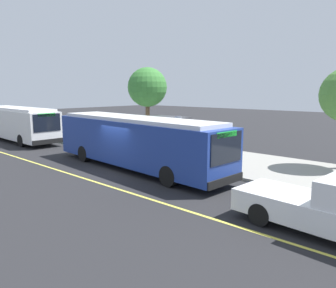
{
  "coord_description": "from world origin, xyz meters",
  "views": [
    {
      "loc": [
        13.78,
        -11.19,
        4.4
      ],
      "look_at": [
        2.4,
        1.39,
        1.61
      ],
      "focal_mm": 34.74,
      "sensor_mm": 36.0,
      "label": 1
    }
  ],
  "objects_px": {
    "transit_bus_second": "(18,123)",
    "waiting_bench": "(168,145)",
    "route_sign_post": "(178,133)",
    "transit_bus_main": "(136,141)",
    "pedestrian_commuter": "(164,140)",
    "pickup_truck": "(331,209)"
  },
  "relations": [
    {
      "from": "transit_bus_second",
      "to": "waiting_bench",
      "type": "bearing_deg",
      "value": 18.45
    },
    {
      "from": "route_sign_post",
      "to": "waiting_bench",
      "type": "bearing_deg",
      "value": 141.46
    },
    {
      "from": "transit_bus_main",
      "to": "route_sign_post",
      "type": "xyz_separation_m",
      "value": [
        1.18,
        2.33,
        0.34
      ]
    },
    {
      "from": "transit_bus_main",
      "to": "pedestrian_commuter",
      "type": "distance_m",
      "value": 3.94
    },
    {
      "from": "transit_bus_second",
      "to": "transit_bus_main",
      "type": "bearing_deg",
      "value": -0.12
    },
    {
      "from": "pickup_truck",
      "to": "pedestrian_commuter",
      "type": "distance_m",
      "value": 13.33
    },
    {
      "from": "pickup_truck",
      "to": "pedestrian_commuter",
      "type": "xyz_separation_m",
      "value": [
        -12.11,
        5.57,
        0.26
      ]
    },
    {
      "from": "transit_bus_main",
      "to": "transit_bus_second",
      "type": "relative_size",
      "value": 1.13
    },
    {
      "from": "waiting_bench",
      "to": "pedestrian_commuter",
      "type": "distance_m",
      "value": 1.13
    },
    {
      "from": "pedestrian_commuter",
      "to": "pickup_truck",
      "type": "bearing_deg",
      "value": -24.68
    },
    {
      "from": "transit_bus_main",
      "to": "waiting_bench",
      "type": "xyz_separation_m",
      "value": [
        -1.69,
        4.62,
        -0.99
      ]
    },
    {
      "from": "transit_bus_second",
      "to": "pickup_truck",
      "type": "distance_m",
      "value": 26.36
    },
    {
      "from": "pickup_truck",
      "to": "route_sign_post",
      "type": "xyz_separation_m",
      "value": [
        -9.67,
        4.2,
        1.1
      ]
    },
    {
      "from": "transit_bus_second",
      "to": "route_sign_post",
      "type": "xyz_separation_m",
      "value": [
        16.61,
        2.3,
        0.34
      ]
    },
    {
      "from": "transit_bus_main",
      "to": "pedestrian_commuter",
      "type": "bearing_deg",
      "value": 108.83
    },
    {
      "from": "transit_bus_main",
      "to": "pickup_truck",
      "type": "height_order",
      "value": "transit_bus_main"
    },
    {
      "from": "transit_bus_second",
      "to": "pickup_truck",
      "type": "bearing_deg",
      "value": -4.15
    },
    {
      "from": "transit_bus_second",
      "to": "pickup_truck",
      "type": "xyz_separation_m",
      "value": [
        26.28,
        -1.91,
        -0.76
      ]
    },
    {
      "from": "transit_bus_main",
      "to": "pedestrian_commuter",
      "type": "xyz_separation_m",
      "value": [
        -1.26,
        3.69,
        -0.5
      ]
    },
    {
      "from": "transit_bus_main",
      "to": "pickup_truck",
      "type": "relative_size",
      "value": 2.29
    },
    {
      "from": "waiting_bench",
      "to": "transit_bus_second",
      "type": "bearing_deg",
      "value": -161.55
    },
    {
      "from": "pickup_truck",
      "to": "waiting_bench",
      "type": "relative_size",
      "value": 3.46
    }
  ]
}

